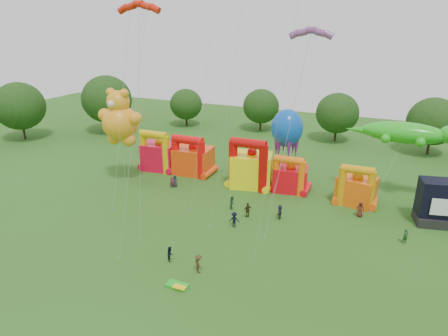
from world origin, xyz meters
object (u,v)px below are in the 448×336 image
at_px(bouncy_castle_2, 251,168).
at_px(octopus_kite, 286,137).
at_px(spectator_4, 248,210).
at_px(spectator_0, 175,181).
at_px(teddy_bear_kite, 120,126).
at_px(gecko_kite, 394,157).
at_px(bouncy_castle_0, 159,154).

xyz_separation_m(bouncy_castle_2, octopus_kite, (4.12, 2.74, 4.28)).
bearing_deg(spectator_4, octopus_kite, -146.60).
bearing_deg(spectator_0, teddy_bear_kite, 166.25).
height_order(spectator_0, spectator_4, spectator_4).
bearing_deg(gecko_kite, teddy_bear_kite, -166.56).
height_order(gecko_kite, octopus_kite, octopus_kite).
distance_m(bouncy_castle_0, octopus_kite, 20.61).
distance_m(gecko_kite, octopus_kite, 14.40).
height_order(bouncy_castle_0, gecko_kite, gecko_kite).
relative_size(bouncy_castle_0, gecko_kite, 0.49).
bearing_deg(bouncy_castle_0, octopus_kite, 5.78).
bearing_deg(spectator_0, bouncy_castle_0, 113.60).
bearing_deg(teddy_bear_kite, octopus_kite, 22.01).
height_order(teddy_bear_kite, gecko_kite, teddy_bear_kite).
xyz_separation_m(teddy_bear_kite, spectator_0, (7.68, 1.45, -7.78)).
bearing_deg(spectator_4, bouncy_castle_0, -79.52).
relative_size(teddy_bear_kite, gecko_kite, 1.03).
bearing_deg(spectator_0, bouncy_castle_2, 0.29).
bearing_deg(teddy_bear_kite, spectator_0, 10.73).
height_order(bouncy_castle_0, bouncy_castle_2, bouncy_castle_2).
distance_m(bouncy_castle_2, teddy_bear_kite, 19.53).
relative_size(bouncy_castle_0, teddy_bear_kite, 0.48).
bearing_deg(teddy_bear_kite, spectator_4, -9.10).
height_order(gecko_kite, spectator_4, gecko_kite).
bearing_deg(teddy_bear_kite, bouncy_castle_2, 18.94).
xyz_separation_m(bouncy_castle_2, teddy_bear_kite, (-17.63, -6.05, 5.83)).
distance_m(gecko_kite, spectator_0, 29.81).
relative_size(bouncy_castle_2, spectator_4, 3.88).
bearing_deg(octopus_kite, teddy_bear_kite, -157.99).
distance_m(bouncy_castle_0, spectator_0, 8.12).
xyz_separation_m(bouncy_castle_0, bouncy_castle_2, (15.87, -0.72, 0.30)).
bearing_deg(bouncy_castle_2, teddy_bear_kite, -161.06).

